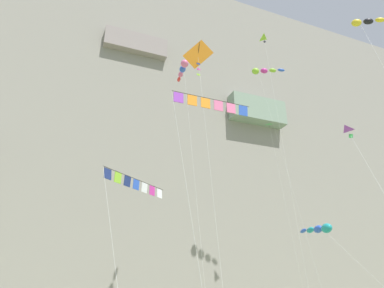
# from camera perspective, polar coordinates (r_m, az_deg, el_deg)

# --- Properties ---
(cliff_face) EXTENTS (180.00, 24.34, 65.73)m
(cliff_face) POSITION_cam_1_polar(r_m,az_deg,el_deg) (69.69, -12.38, 3.32)
(cliff_face) COLOR gray
(cliff_face) RESTS_ON ground
(kite_windsock_upper_mid) EXTENTS (3.64, 4.95, 21.60)m
(kite_windsock_upper_mid) POSITION_cam_1_polar(r_m,az_deg,el_deg) (30.31, 28.42, 18.26)
(kite_windsock_upper_mid) COLOR yellow
(kite_windsock_upper_mid) RESTS_ON ground
(kite_banner_mid_center) EXTENTS (4.80, 1.23, 12.08)m
(kite_banner_mid_center) POSITION_cam_1_polar(r_m,az_deg,el_deg) (18.26, 3.46, 6.46)
(kite_banner_mid_center) COLOR black
(kite_banner_mid_center) RESTS_ON ground
(kite_banner_low_left) EXTENTS (4.58, 6.32, 8.49)m
(kite_banner_low_left) POSITION_cam_1_polar(r_m,az_deg,el_deg) (20.60, -9.81, -7.22)
(kite_banner_low_left) COLOR black
(kite_banner_low_left) RESTS_ON ground
(kite_delta_high_left) EXTENTS (2.41, 5.10, 11.15)m
(kite_delta_high_left) POSITION_cam_1_polar(r_m,az_deg,el_deg) (22.23, 27.41, 0.14)
(kite_delta_high_left) COLOR purple
(kite_delta_high_left) RESTS_ON ground
(kite_windsock_far_left) EXTENTS (2.12, 9.45, 6.92)m
(kite_windsock_far_left) POSITION_cam_1_polar(r_m,az_deg,el_deg) (28.84, 21.35, -13.73)
(kite_windsock_far_left) COLOR teal
(kite_windsock_far_left) RESTS_ON ground
(kite_diamond_far_right) EXTENTS (2.53, 3.12, 21.94)m
(kite_diamond_far_right) POSITION_cam_1_polar(r_m,az_deg,el_deg) (28.90, 1.13, 15.00)
(kite_diamond_far_right) COLOR orange
(kite_diamond_far_right) RESTS_ON ground
(kite_delta_high_right) EXTENTS (0.96, 2.62, 30.72)m
(kite_delta_high_right) POSITION_cam_1_polar(r_m,az_deg,el_deg) (42.64, 13.38, 14.77)
(kite_delta_high_right) COLOR #8CCC33
(kite_delta_high_right) RESTS_ON ground
(kite_delta_low_right) EXTENTS (1.91, 2.44, 24.91)m
(kite_delta_low_right) POSITION_cam_1_polar(r_m,az_deg,el_deg) (50.75, 13.87, 1.05)
(kite_delta_low_right) COLOR green
(kite_delta_low_right) RESTS_ON ground
(kite_windsock_mid_left) EXTENTS (5.29, 5.54, 33.52)m
(kite_windsock_mid_left) POSITION_cam_1_polar(r_m,az_deg,el_deg) (53.23, 12.41, 12.38)
(kite_windsock_mid_left) COLOR #8CCC33
(kite_windsock_mid_left) RESTS_ON ground
(kite_windsock_upper_left) EXTENTS (1.37, 9.68, 28.95)m
(kite_windsock_upper_left) POSITION_cam_1_polar(r_m,az_deg,el_deg) (43.99, -1.63, 13.03)
(kite_windsock_upper_left) COLOR pink
(kite_windsock_upper_left) RESTS_ON ground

